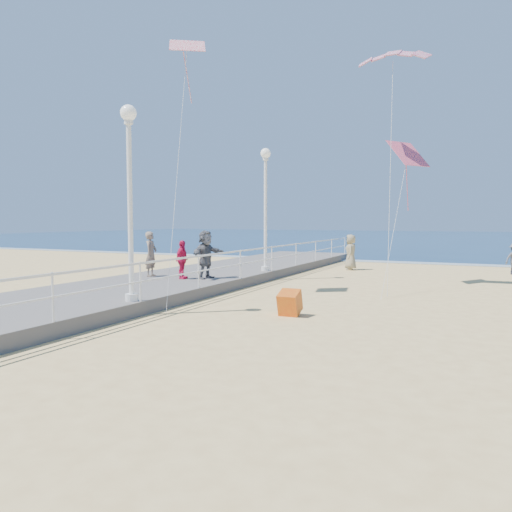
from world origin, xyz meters
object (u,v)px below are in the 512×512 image
at_px(spectator_5, 206,254).
at_px(box_kite, 290,305).
at_px(beach_walker_c, 351,252).
at_px(lamp_post_far, 266,196).
at_px(spectator_3, 182,260).
at_px(spectator_6, 151,254).
at_px(lamp_post_mid, 130,182).

bearing_deg(spectator_5, box_kite, -118.79).
height_order(beach_walker_c, box_kite, beach_walker_c).
xyz_separation_m(lamp_post_far, beach_walker_c, (2.26, 5.92, -2.73)).
height_order(spectator_3, spectator_5, spectator_5).
xyz_separation_m(spectator_3, beach_walker_c, (3.89, 9.99, -0.20)).
xyz_separation_m(spectator_3, spectator_6, (-1.56, 0.16, 0.16)).
bearing_deg(beach_walker_c, lamp_post_mid, -23.34).
height_order(lamp_post_mid, lamp_post_far, same).
bearing_deg(spectator_5, beach_walker_c, -10.25).
distance_m(lamp_post_mid, spectator_3, 5.78).
height_order(lamp_post_mid, spectator_6, lamp_post_mid).
distance_m(lamp_post_mid, lamp_post_far, 9.00).
relative_size(spectator_3, box_kite, 2.44).
xyz_separation_m(lamp_post_far, box_kite, (3.98, -7.22, -3.36)).
distance_m(spectator_5, box_kite, 6.17).
height_order(spectator_3, beach_walker_c, beach_walker_c).
distance_m(spectator_5, beach_walker_c, 10.01).
bearing_deg(box_kite, spectator_3, 148.05).
distance_m(spectator_3, spectator_5, 0.92).
bearing_deg(beach_walker_c, box_kite, -7.28).
bearing_deg(lamp_post_far, spectator_3, -111.89).
height_order(spectator_3, box_kite, spectator_3).
height_order(lamp_post_mid, box_kite, lamp_post_mid).
bearing_deg(box_kite, lamp_post_mid, -158.54).
relative_size(lamp_post_far, spectator_6, 3.00).
relative_size(spectator_5, spectator_6, 1.04).
relative_size(spectator_5, beach_walker_c, 0.99).
bearing_deg(box_kite, spectator_5, 140.50).
bearing_deg(lamp_post_far, beach_walker_c, 69.13).
relative_size(lamp_post_mid, lamp_post_far, 1.00).
xyz_separation_m(spectator_5, beach_walker_c, (3.15, 9.49, -0.39)).
relative_size(beach_walker_c, box_kite, 3.11).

